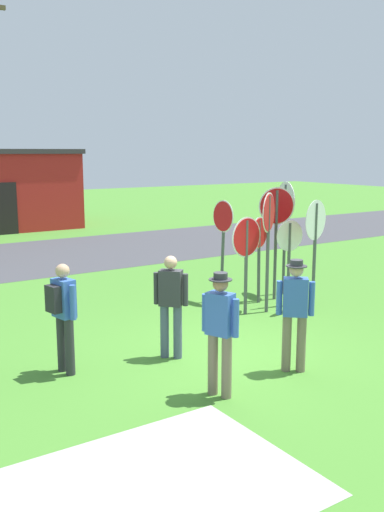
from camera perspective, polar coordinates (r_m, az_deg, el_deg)
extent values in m
plane|color=#47842D|center=(9.55, 3.33, -9.85)|extent=(80.00, 80.00, 0.00)
cube|color=#424247|center=(18.70, -16.25, -0.14)|extent=(60.00, 6.40, 0.01)
cube|color=#ADAAA3|center=(6.13, -4.24, -22.31)|extent=(3.20, 2.40, 0.01)
cube|color=black|center=(24.01, -18.46, 4.53)|extent=(1.10, 0.08, 2.10)
cylinder|color=#474C4C|center=(11.77, 7.63, 0.11)|extent=(0.10, 0.10, 2.43)
cylinder|color=white|center=(11.64, 7.73, 4.35)|extent=(0.70, 0.45, 0.82)
cylinder|color=red|center=(11.64, 7.78, 4.35)|extent=(0.65, 0.42, 0.76)
cylinder|color=#474C4C|center=(12.84, 8.41, 1.05)|extent=(0.09, 0.09, 2.48)
cylinder|color=white|center=(12.72, 8.52, 5.01)|extent=(0.79, 0.30, 0.84)
cylinder|color=red|center=(12.71, 8.54, 5.00)|extent=(0.73, 0.28, 0.77)
cylinder|color=#474C4C|center=(12.56, 6.74, -0.55)|extent=(0.10, 0.12, 1.86)
cylinder|color=white|center=(12.45, 6.81, 2.34)|extent=(0.66, 0.27, 0.69)
cylinder|color=red|center=(12.45, 6.85, 2.34)|extent=(0.61, 0.25, 0.64)
cylinder|color=#474C4C|center=(13.35, 9.30, 1.59)|extent=(0.09, 0.09, 2.57)
cylinder|color=white|center=(13.25, 9.42, 5.52)|extent=(0.24, 0.85, 0.87)
cylinder|color=red|center=(13.25, 9.45, 5.52)|extent=(0.23, 0.78, 0.81)
cylinder|color=#474C4C|center=(11.61, 5.45, -1.19)|extent=(0.08, 0.08, 1.95)
cylinder|color=white|center=(11.50, 5.51, 1.90)|extent=(0.82, 0.13, 0.83)
cylinder|color=red|center=(11.49, 5.55, 1.89)|extent=(0.76, 0.13, 0.77)
cylinder|color=#474C4C|center=(12.38, 9.72, -0.88)|extent=(0.08, 0.09, 1.82)
cylinder|color=white|center=(12.28, 9.81, 2.01)|extent=(0.66, 0.11, 0.67)
cylinder|color=red|center=(12.28, 9.78, 2.02)|extent=(0.61, 0.10, 0.62)
cylinder|color=#474C4C|center=(12.14, 12.22, -0.11)|extent=(0.09, 0.09, 2.27)
cylinder|color=white|center=(12.03, 12.36, 3.56)|extent=(0.81, 0.24, 0.84)
cylinder|color=red|center=(12.03, 12.32, 3.56)|extent=(0.75, 0.23, 0.78)
cylinder|color=#474C4C|center=(12.59, 3.11, 0.35)|extent=(0.15, 0.07, 2.21)
cylinder|color=white|center=(12.47, 3.15, 4.02)|extent=(0.05, 0.71, 0.71)
cylinder|color=red|center=(12.47, 3.11, 4.01)|extent=(0.05, 0.66, 0.66)
cylinder|color=#7A6B56|center=(8.85, 9.50, -8.65)|extent=(0.14, 0.14, 0.88)
cylinder|color=#7A6B56|center=(8.86, 10.94, -8.66)|extent=(0.14, 0.14, 0.88)
cube|color=#3860B7|center=(8.64, 10.38, -4.08)|extent=(0.42, 0.40, 0.58)
cylinder|color=#3860B7|center=(8.64, 8.78, -4.18)|extent=(0.09, 0.09, 0.52)
cylinder|color=#3860B7|center=(8.67, 11.96, -4.23)|extent=(0.09, 0.09, 0.52)
sphere|color=tan|center=(8.55, 10.47, -1.38)|extent=(0.21, 0.21, 0.21)
cylinder|color=#333338|center=(8.54, 10.48, -1.00)|extent=(0.31, 0.31, 0.02)
cylinder|color=#333338|center=(8.53, 10.49, -0.68)|extent=(0.19, 0.19, 0.09)
cylinder|color=#7A6B56|center=(7.94, 2.12, -10.78)|extent=(0.14, 0.14, 0.88)
cylinder|color=#7A6B56|center=(7.83, 3.51, -11.10)|extent=(0.14, 0.14, 0.88)
cube|color=#3860B7|center=(7.65, 2.85, -5.84)|extent=(0.34, 0.42, 0.58)
cylinder|color=#3860B7|center=(7.77, 1.33, -5.71)|extent=(0.09, 0.09, 0.52)
cylinder|color=#3860B7|center=(7.54, 4.42, -6.26)|extent=(0.09, 0.09, 0.52)
sphere|color=#9E7051|center=(7.54, 2.88, -2.81)|extent=(0.21, 0.21, 0.21)
cylinder|color=#333338|center=(7.53, 2.89, -2.38)|extent=(0.31, 0.31, 0.02)
cylinder|color=#333338|center=(7.52, 2.89, -2.01)|extent=(0.19, 0.19, 0.09)
cylinder|color=#4C5670|center=(9.30, -2.78, -7.56)|extent=(0.14, 0.14, 0.88)
cylinder|color=#4C5670|center=(9.24, -1.45, -7.66)|extent=(0.14, 0.14, 0.88)
cube|color=#333338|center=(9.07, -2.15, -3.22)|extent=(0.41, 0.41, 0.58)
cylinder|color=#333338|center=(9.14, -3.60, -3.26)|extent=(0.09, 0.09, 0.52)
cylinder|color=#333338|center=(9.01, -0.67, -3.43)|extent=(0.09, 0.09, 0.52)
sphere|color=tan|center=(8.98, -2.17, -0.65)|extent=(0.21, 0.21, 0.21)
cylinder|color=#2D2D33|center=(8.95, -13.00, -8.56)|extent=(0.14, 0.14, 0.88)
cylinder|color=#2D2D33|center=(8.77, -12.21, -8.92)|extent=(0.14, 0.14, 0.88)
cube|color=#3860B7|center=(8.65, -12.80, -4.16)|extent=(0.29, 0.40, 0.58)
cylinder|color=#3860B7|center=(8.85, -13.64, -3.99)|extent=(0.09, 0.09, 0.52)
cylinder|color=#3860B7|center=(8.46, -11.92, -4.60)|extent=(0.09, 0.09, 0.52)
sphere|color=tan|center=(8.55, -12.91, -1.47)|extent=(0.21, 0.21, 0.21)
cube|color=#232328|center=(8.56, -13.77, -4.22)|extent=(0.19, 0.28, 0.40)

